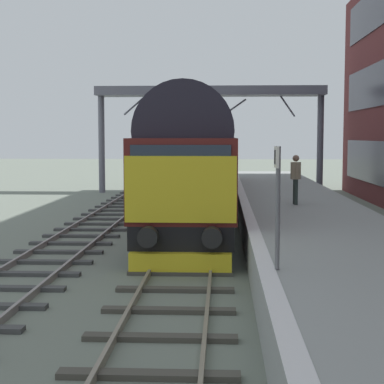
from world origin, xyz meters
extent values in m
plane|color=slate|center=(0.00, 0.00, 0.00)|extent=(140.00, 140.00, 0.00)
cube|color=gray|center=(-0.72, 0.00, 0.07)|extent=(0.07, 60.00, 0.15)
cube|color=gray|center=(0.72, 0.00, 0.07)|extent=(0.07, 60.00, 0.15)
cube|color=#45423B|center=(0.00, -10.26, 0.04)|extent=(2.50, 0.26, 0.09)
cube|color=#45423B|center=(0.00, -8.68, 0.04)|extent=(2.50, 0.26, 0.09)
cube|color=#45423B|center=(0.00, -7.11, 0.04)|extent=(2.50, 0.26, 0.09)
cube|color=#45423B|center=(0.00, -5.53, 0.04)|extent=(2.50, 0.26, 0.09)
cube|color=#45423B|center=(0.00, -3.95, 0.04)|extent=(2.50, 0.26, 0.09)
cube|color=#45423B|center=(0.00, -2.37, 0.04)|extent=(2.50, 0.26, 0.09)
cube|color=#45423B|center=(0.00, -0.79, 0.04)|extent=(2.50, 0.26, 0.09)
cube|color=#45423B|center=(0.00, 0.79, 0.04)|extent=(2.50, 0.26, 0.09)
cube|color=#45423B|center=(0.00, 2.37, 0.04)|extent=(2.50, 0.26, 0.09)
cube|color=#45423B|center=(0.00, 3.95, 0.04)|extent=(2.50, 0.26, 0.09)
cube|color=#45423B|center=(0.00, 5.53, 0.04)|extent=(2.50, 0.26, 0.09)
cube|color=#45423B|center=(0.00, 7.11, 0.04)|extent=(2.50, 0.26, 0.09)
cube|color=#45423B|center=(0.00, 8.68, 0.04)|extent=(2.50, 0.26, 0.09)
cube|color=#45423B|center=(0.00, 10.26, 0.04)|extent=(2.50, 0.26, 0.09)
cube|color=#45423B|center=(0.00, 11.84, 0.04)|extent=(2.50, 0.26, 0.09)
cube|color=#45423B|center=(0.00, 13.42, 0.04)|extent=(2.50, 0.26, 0.09)
cube|color=#45423B|center=(0.00, 15.00, 0.04)|extent=(2.50, 0.26, 0.09)
cube|color=#45423B|center=(0.00, 16.58, 0.04)|extent=(2.50, 0.26, 0.09)
cube|color=#45423B|center=(0.00, 18.16, 0.04)|extent=(2.50, 0.26, 0.09)
cube|color=#45423B|center=(0.00, 19.74, 0.04)|extent=(2.50, 0.26, 0.09)
cube|color=#45423B|center=(0.00, 21.32, 0.04)|extent=(2.50, 0.26, 0.09)
cube|color=#45423B|center=(0.00, 22.89, 0.04)|extent=(2.50, 0.26, 0.09)
cube|color=#45423B|center=(0.00, 24.47, 0.04)|extent=(2.50, 0.26, 0.09)
cube|color=#45423B|center=(0.00, 26.05, 0.04)|extent=(2.50, 0.26, 0.09)
cube|color=#45423B|center=(0.00, 27.63, 0.04)|extent=(2.50, 0.26, 0.09)
cube|color=#45423B|center=(0.00, 29.21, 0.04)|extent=(2.50, 0.26, 0.09)
cube|color=gray|center=(-4.30, 0.00, 0.07)|extent=(0.07, 60.00, 0.15)
cube|color=gray|center=(-2.86, 0.00, 0.07)|extent=(0.07, 60.00, 0.15)
cube|color=#424343|center=(-3.58, -5.58, 0.04)|extent=(2.50, 0.26, 0.09)
cube|color=#424343|center=(-3.58, -4.19, 0.04)|extent=(2.50, 0.26, 0.09)
cube|color=#424343|center=(-3.58, -2.79, 0.04)|extent=(2.50, 0.26, 0.09)
cube|color=#424343|center=(-3.58, -1.40, 0.04)|extent=(2.50, 0.26, 0.09)
cube|color=#424343|center=(-3.58, 0.00, 0.04)|extent=(2.50, 0.26, 0.09)
cube|color=#424343|center=(-3.58, 1.40, 0.04)|extent=(2.50, 0.26, 0.09)
cube|color=#424343|center=(-3.58, 2.79, 0.04)|extent=(2.50, 0.26, 0.09)
cube|color=#424343|center=(-3.58, 4.19, 0.04)|extent=(2.50, 0.26, 0.09)
cube|color=#424343|center=(-3.58, 5.58, 0.04)|extent=(2.50, 0.26, 0.09)
cube|color=#424343|center=(-3.58, 6.98, 0.04)|extent=(2.50, 0.26, 0.09)
cube|color=#424343|center=(-3.58, 8.37, 0.04)|extent=(2.50, 0.26, 0.09)
cube|color=#424343|center=(-3.58, 9.77, 0.04)|extent=(2.50, 0.26, 0.09)
cube|color=#424343|center=(-3.58, 11.16, 0.04)|extent=(2.50, 0.26, 0.09)
cube|color=#424343|center=(-3.58, 12.56, 0.04)|extent=(2.50, 0.26, 0.09)
cube|color=#424343|center=(-3.58, 13.95, 0.04)|extent=(2.50, 0.26, 0.09)
cube|color=#424343|center=(-3.58, 15.35, 0.04)|extent=(2.50, 0.26, 0.09)
cube|color=#424343|center=(-3.58, 16.74, 0.04)|extent=(2.50, 0.26, 0.09)
cube|color=#424343|center=(-3.58, 18.14, 0.04)|extent=(2.50, 0.26, 0.09)
cube|color=#424343|center=(-3.58, 19.53, 0.04)|extent=(2.50, 0.26, 0.09)
cube|color=#424343|center=(-3.58, 20.93, 0.04)|extent=(2.50, 0.26, 0.09)
cube|color=#424343|center=(-3.58, 22.33, 0.04)|extent=(2.50, 0.26, 0.09)
cube|color=#424343|center=(-3.58, 23.72, 0.04)|extent=(2.50, 0.26, 0.09)
cube|color=#424343|center=(-3.58, 25.12, 0.04)|extent=(2.50, 0.26, 0.09)
cube|color=#424343|center=(-3.58, 26.51, 0.04)|extent=(2.50, 0.26, 0.09)
cube|color=#424343|center=(-3.58, 27.91, 0.04)|extent=(2.50, 0.26, 0.09)
cube|color=#424343|center=(-3.58, 29.30, 0.04)|extent=(2.50, 0.26, 0.09)
cube|color=#959997|center=(3.60, 0.00, 0.50)|extent=(4.00, 44.00, 1.00)
cube|color=white|center=(1.75, 0.00, 1.00)|extent=(0.30, 44.00, 0.01)
cube|color=black|center=(0.00, 5.71, 0.82)|extent=(2.56, 18.96, 0.60)
cube|color=#571A17|center=(0.00, 5.71, 2.17)|extent=(2.70, 18.96, 2.10)
cylinder|color=#221F2B|center=(0.00, 5.71, 3.40)|extent=(2.56, 17.45, 2.57)
cube|color=yellow|center=(0.00, -3.81, 2.02)|extent=(2.65, 0.08, 1.58)
cube|color=#232D3D|center=(0.00, -3.79, 2.75)|extent=(2.38, 0.04, 0.64)
cube|color=#232D3D|center=(1.37, 5.71, 2.47)|extent=(0.04, 13.27, 0.44)
cylinder|color=black|center=(-0.75, -4.02, 0.92)|extent=(0.48, 0.35, 0.48)
cylinder|color=black|center=(0.75, -4.02, 0.92)|extent=(0.48, 0.35, 0.48)
cube|color=yellow|center=(0.00, -3.87, 0.29)|extent=(2.43, 0.36, 0.47)
cylinder|color=black|center=(0.00, -2.02, 0.52)|extent=(1.64, 1.04, 1.04)
cylinder|color=black|center=(0.00, -0.92, 0.52)|extent=(1.64, 1.04, 1.04)
cylinder|color=black|center=(0.00, 0.18, 0.52)|extent=(1.64, 1.04, 1.04)
cylinder|color=black|center=(0.00, 11.25, 0.52)|extent=(1.64, 1.04, 1.04)
cylinder|color=black|center=(0.00, 12.35, 0.52)|extent=(1.64, 1.04, 1.04)
cylinder|color=black|center=(0.00, 13.45, 0.52)|extent=(1.64, 1.04, 1.04)
cylinder|color=slate|center=(1.92, -7.88, 2.06)|extent=(0.08, 0.08, 2.09)
cube|color=white|center=(1.89, -7.88, 2.92)|extent=(0.05, 0.44, 0.36)
cube|color=black|center=(1.87, -7.88, 2.92)|extent=(0.01, 0.20, 0.24)
cylinder|color=#2A3532|center=(3.41, 2.26, 1.43)|extent=(0.13, 0.13, 0.84)
cylinder|color=#2A3532|center=(3.40, 2.46, 1.43)|extent=(0.13, 0.13, 0.84)
cylinder|color=tan|center=(3.41, 2.36, 2.13)|extent=(0.36, 0.36, 0.56)
sphere|color=#896755|center=(3.41, 2.36, 2.54)|extent=(0.22, 0.22, 0.22)
cylinder|color=tan|center=(3.42, 2.15, 2.13)|extent=(0.09, 0.09, 0.52)
cylinder|color=tan|center=(3.39, 2.57, 2.13)|extent=(0.09, 0.09, 0.52)
cylinder|color=slate|center=(-5.98, 17.39, 2.77)|extent=(0.36, 0.36, 5.54)
cylinder|color=slate|center=(6.50, 17.39, 2.77)|extent=(0.36, 0.36, 5.54)
cube|color=slate|center=(0.26, 17.39, 5.79)|extent=(12.88, 2.00, 0.50)
cylinder|color=slate|center=(-4.12, 17.39, 4.94)|extent=(1.13, 0.10, 0.99)
cylinder|color=slate|center=(-1.20, 17.39, 4.94)|extent=(1.18, 0.10, 0.93)
cylinder|color=slate|center=(1.72, 17.39, 4.94)|extent=(1.20, 0.10, 0.89)
cylinder|color=slate|center=(4.64, 17.39, 4.94)|extent=(0.89, 0.10, 1.20)
camera|label=1|loc=(0.99, -18.45, 3.28)|focal=58.65mm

